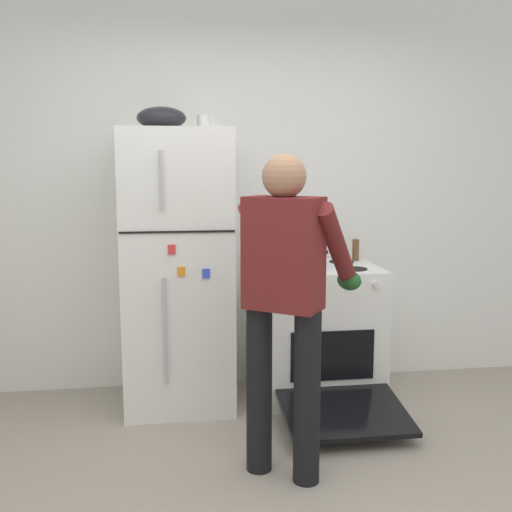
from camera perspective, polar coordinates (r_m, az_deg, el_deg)
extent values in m
cube|color=white|center=(4.22, -1.76, 5.97)|extent=(6.00, 0.10, 2.70)
cube|color=white|center=(3.86, -7.48, -1.32)|extent=(0.68, 0.68, 1.77)
cube|color=black|center=(3.48, -7.49, 2.30)|extent=(0.67, 0.01, 0.01)
cylinder|color=#B7B7BC|center=(3.57, -8.68, -7.10)|extent=(0.02, 0.02, 0.64)
cylinder|color=#B7B7BC|center=(3.44, -9.01, 7.20)|extent=(0.02, 0.02, 0.33)
cube|color=blue|center=(3.52, -4.78, -1.67)|extent=(0.04, 0.01, 0.06)
cube|color=red|center=(3.49, -8.04, 0.62)|extent=(0.04, 0.01, 0.06)
cube|color=orange|center=(3.51, -7.13, -1.48)|extent=(0.04, 0.01, 0.06)
cube|color=white|center=(4.08, 6.11, -7.11)|extent=(0.76, 0.64, 0.88)
cube|color=black|center=(3.80, 7.31, -9.43)|extent=(0.53, 0.01, 0.32)
cylinder|color=black|center=(3.80, 4.09, -1.36)|extent=(0.17, 0.17, 0.01)
cylinder|color=black|center=(3.90, 9.34, -1.22)|extent=(0.17, 0.17, 0.01)
cylinder|color=black|center=(4.08, 3.23, -0.67)|extent=(0.17, 0.17, 0.01)
cylinder|color=black|center=(4.17, 8.15, -0.55)|extent=(0.17, 0.17, 0.01)
cylinder|color=silver|center=(3.62, 3.52, -2.90)|extent=(0.04, 0.03, 0.04)
cylinder|color=silver|center=(3.65, 6.13, -2.81)|extent=(0.04, 0.03, 0.04)
cylinder|color=silver|center=(3.70, 8.84, -2.71)|extent=(0.04, 0.03, 0.04)
cylinder|color=silver|center=(3.76, 11.32, -2.62)|extent=(0.04, 0.03, 0.04)
cube|color=black|center=(3.64, 8.43, -14.52)|extent=(0.72, 0.56, 0.11)
cylinder|color=black|center=(3.08, 0.30, -12.57)|extent=(0.13, 0.13, 0.86)
cylinder|color=black|center=(2.98, 4.88, -13.35)|extent=(0.13, 0.13, 0.86)
cube|color=maroon|center=(2.85, 2.65, 0.24)|extent=(0.41, 0.37, 0.54)
sphere|color=#A37556|center=(2.82, 2.70, 7.59)|extent=(0.21, 0.21, 0.21)
sphere|color=#252525|center=(2.82, 2.69, 6.85)|extent=(0.15, 0.15, 0.15)
cylinder|color=maroon|center=(3.11, 0.79, 1.32)|extent=(0.34, 0.42, 0.46)
cylinder|color=maroon|center=(2.95, 7.77, 0.85)|extent=(0.34, 0.42, 0.46)
ellipsoid|color=#1E5123|center=(3.31, 2.29, -1.74)|extent=(0.12, 0.18, 0.10)
ellipsoid|color=#1E5123|center=(3.17, 8.88, -2.31)|extent=(0.12, 0.18, 0.10)
cylinder|color=#19479E|center=(3.89, 4.13, -0.25)|extent=(0.28, 0.28, 0.11)
cube|color=black|center=(3.85, 1.74, 0.27)|extent=(0.05, 0.03, 0.02)
cube|color=black|center=(3.92, 6.48, 0.37)|extent=(0.05, 0.03, 0.02)
cylinder|color=silver|center=(3.87, -5.04, 12.57)|extent=(0.08, 0.08, 0.10)
torus|color=silver|center=(3.87, -4.37, 12.65)|extent=(0.06, 0.01, 0.06)
cylinder|color=brown|center=(4.25, 9.48, 0.61)|extent=(0.05, 0.05, 0.14)
ellipsoid|color=black|center=(3.82, -9.00, 12.87)|extent=(0.30, 0.30, 0.14)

